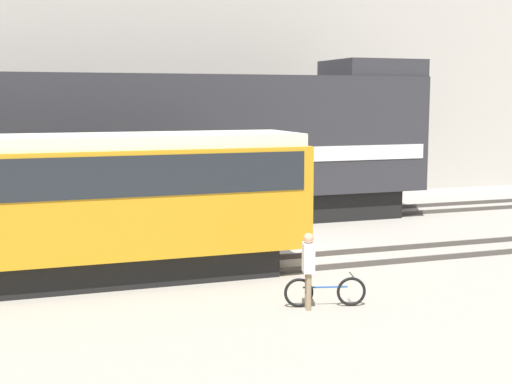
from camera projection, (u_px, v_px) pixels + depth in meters
ground_plane at (294, 255)px, 19.46m from camera, size 120.00×120.00×0.00m
track_near at (311, 261)px, 18.38m from camera, size 60.00×1.50×0.14m
track_far at (233, 220)px, 24.63m from camera, size 60.00×1.51×0.14m
building_backdrop at (176, 92)px, 32.01m from camera, size 39.21×6.00×9.06m
freight_locomotive at (123, 149)px, 23.07m from camera, size 21.27×3.04×5.60m
streetcar at (35, 201)px, 15.93m from camera, size 12.49×2.54×3.43m
bicycle at (325, 292)px, 14.59m from camera, size 1.66×0.60×0.67m
person at (308, 264)px, 14.33m from camera, size 0.30×0.40×1.57m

